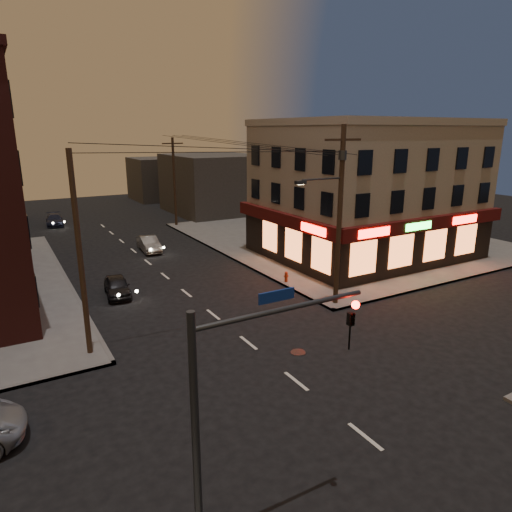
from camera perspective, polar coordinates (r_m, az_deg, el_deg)
ground at (r=19.25m, az=5.05°, el=-15.33°), size 120.00×120.00×0.00m
sidewalk_ne at (r=43.73m, az=10.19°, el=2.30°), size 24.00×28.00×0.15m
pizza_building at (r=37.37m, az=13.63°, el=8.12°), size 15.85×12.85×10.50m
bg_building_ne_a at (r=56.98m, az=-5.33°, el=8.99°), size 10.00×12.00×7.00m
bg_building_ne_b at (r=69.27m, az=-11.79°, el=9.46°), size 8.00×8.00×6.00m
utility_pole_main at (r=25.57m, az=10.25°, el=6.04°), size 4.20×0.44×10.00m
utility_pole_far at (r=48.61m, az=-10.16°, el=9.08°), size 0.26×0.26×9.00m
utility_pole_west at (r=20.81m, az=-21.14°, el=-0.04°), size 0.24×0.24×9.00m
traffic_signal at (r=10.50m, az=-2.22°, el=-17.24°), size 4.49×0.32×6.47m
sedan_near at (r=29.27m, az=-16.97°, el=-3.65°), size 1.83×3.65×1.19m
sedan_mid at (r=39.29m, az=-13.23°, el=1.48°), size 1.52×3.88×1.26m
sedan_far at (r=53.39m, az=-23.89°, el=4.15°), size 2.01×4.23×1.19m
fire_hydrant at (r=30.19m, az=3.79°, el=-2.53°), size 0.32×0.32×0.70m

